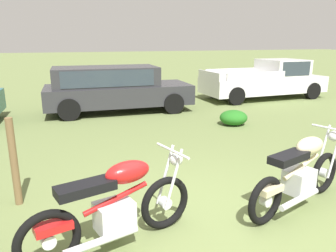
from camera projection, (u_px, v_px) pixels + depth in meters
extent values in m
plane|color=olive|center=(217.00, 221.00, 4.14)|extent=(120.00, 120.00, 0.00)
torus|color=black|center=(165.00, 203.00, 3.93)|extent=(0.67, 0.26, 0.66)
torus|color=black|center=(48.00, 241.00, 3.18)|extent=(0.67, 0.26, 0.66)
cylinder|color=silver|center=(165.00, 203.00, 3.93)|extent=(0.16, 0.13, 0.14)
cylinder|color=silver|center=(48.00, 241.00, 3.18)|extent=(0.16, 0.13, 0.14)
cylinder|color=silver|center=(165.00, 174.00, 3.95)|extent=(0.27, 0.10, 0.72)
cylinder|color=silver|center=(174.00, 180.00, 3.80)|extent=(0.27, 0.10, 0.72)
cube|color=silver|center=(114.00, 216.00, 3.55)|extent=(0.46, 0.39, 0.32)
cylinder|color=red|center=(116.00, 198.00, 3.52)|extent=(0.74, 0.25, 0.22)
ellipsoid|color=red|center=(128.00, 172.00, 3.53)|extent=(0.57, 0.38, 0.24)
cube|color=black|center=(86.00, 188.00, 3.28)|extent=(0.64, 0.38, 0.10)
cube|color=red|center=(53.00, 227.00, 3.18)|extent=(0.39, 0.27, 0.08)
cylinder|color=silver|center=(172.00, 151.00, 3.81)|extent=(0.19, 0.63, 0.03)
sphere|color=silver|center=(176.00, 159.00, 3.88)|extent=(0.20, 0.20, 0.16)
cylinder|color=silver|center=(102.00, 241.00, 3.34)|extent=(0.79, 0.28, 0.08)
torus|color=black|center=(324.00, 173.00, 4.85)|extent=(0.62, 0.28, 0.63)
torus|color=black|center=(266.00, 201.00, 4.02)|extent=(0.62, 0.28, 0.63)
cylinder|color=silver|center=(324.00, 173.00, 4.85)|extent=(0.16, 0.14, 0.14)
cylinder|color=silver|center=(266.00, 201.00, 4.02)|extent=(0.16, 0.14, 0.14)
cylinder|color=silver|center=(323.00, 150.00, 4.87)|extent=(0.27, 0.12, 0.74)
cylinder|color=silver|center=(335.00, 153.00, 4.73)|extent=(0.27, 0.12, 0.74)
cube|color=silver|center=(299.00, 181.00, 4.43)|extent=(0.47, 0.41, 0.32)
cylinder|color=beige|center=(302.00, 166.00, 4.40)|extent=(0.76, 0.30, 0.22)
ellipsoid|color=beige|center=(310.00, 146.00, 4.42)|extent=(0.57, 0.41, 0.24)
cube|color=black|center=(289.00, 157.00, 4.15)|extent=(0.64, 0.41, 0.10)
cube|color=beige|center=(269.00, 189.00, 4.02)|extent=(0.40, 0.28, 0.08)
cylinder|color=silver|center=(333.00, 129.00, 4.74)|extent=(0.23, 0.62, 0.03)
sphere|color=silver|center=(334.00, 136.00, 4.81)|extent=(0.20, 0.20, 0.16)
cylinder|color=silver|center=(300.00, 199.00, 4.21)|extent=(0.79, 0.32, 0.08)
cube|color=#2D2D33|center=(119.00, 94.00, 10.37)|extent=(4.59, 1.97, 0.60)
cube|color=#2D2D33|center=(106.00, 77.00, 10.10)|extent=(3.23, 1.73, 0.60)
cube|color=#2D3842|center=(105.00, 76.00, 10.10)|extent=(2.76, 1.75, 0.48)
cylinder|color=black|center=(159.00, 95.00, 11.63)|extent=(0.65, 0.25, 0.64)
cylinder|color=black|center=(173.00, 103.00, 10.10)|extent=(0.65, 0.25, 0.64)
cylinder|color=black|center=(69.00, 100.00, 10.75)|extent=(0.65, 0.25, 0.64)
cylinder|color=black|center=(69.00, 110.00, 9.22)|extent=(0.65, 0.25, 0.64)
cube|color=silver|center=(263.00, 84.00, 12.68)|extent=(4.86, 1.81, 0.60)
cube|color=silver|center=(282.00, 68.00, 12.81)|extent=(1.57, 1.62, 0.64)
cube|color=#2D3842|center=(282.00, 67.00, 12.80)|extent=(1.28, 1.65, 0.52)
cube|color=silver|center=(232.00, 72.00, 13.00)|extent=(2.41, 0.12, 0.28)
cube|color=silver|center=(256.00, 76.00, 11.52)|extent=(2.41, 0.12, 0.28)
cube|color=silver|center=(209.00, 75.00, 11.77)|extent=(0.11, 1.63, 0.28)
cylinder|color=black|center=(284.00, 85.00, 14.05)|extent=(0.64, 0.23, 0.64)
cylinder|color=black|center=(312.00, 91.00, 12.59)|extent=(0.64, 0.23, 0.64)
cylinder|color=black|center=(214.00, 90.00, 12.89)|extent=(0.64, 0.23, 0.64)
cylinder|color=black|center=(236.00, 96.00, 11.44)|extent=(0.64, 0.23, 0.64)
cylinder|color=brown|center=(14.00, 162.00, 4.43)|extent=(0.10, 0.10, 1.25)
ellipsoid|color=#236A1E|center=(233.00, 118.00, 8.77)|extent=(0.76, 0.70, 0.40)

